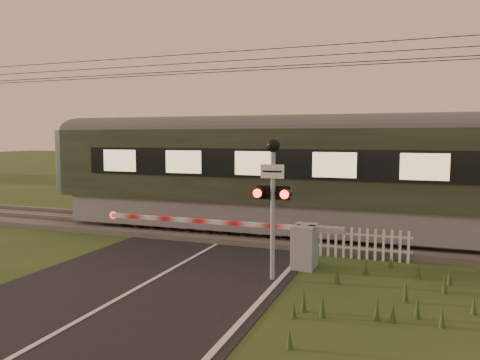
% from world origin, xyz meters
% --- Properties ---
extents(ground, '(160.00, 160.00, 0.00)m').
position_xyz_m(ground, '(0.00, 0.00, 0.00)').
color(ground, '#274018').
rests_on(ground, ground).
extents(road, '(6.00, 140.00, 0.03)m').
position_xyz_m(road, '(0.02, -0.23, 0.01)').
color(road, black).
rests_on(road, ground).
extents(track_bed, '(140.00, 3.40, 0.39)m').
position_xyz_m(track_bed, '(0.00, 6.50, 0.07)').
color(track_bed, '#47423D').
rests_on(track_bed, ground).
extents(overhead_wires, '(120.00, 0.62, 0.62)m').
position_xyz_m(overhead_wires, '(0.00, 6.50, 5.72)').
color(overhead_wires, black).
rests_on(overhead_wires, ground).
extents(boom_gate, '(6.80, 0.84, 1.12)m').
position_xyz_m(boom_gate, '(2.74, 3.28, 0.61)').
color(boom_gate, gray).
rests_on(boom_gate, ground).
extents(crossing_signal, '(0.83, 0.35, 3.26)m').
position_xyz_m(crossing_signal, '(2.58, 2.00, 2.24)').
color(crossing_signal, gray).
rests_on(crossing_signal, ground).
extents(picket_fence, '(2.50, 0.07, 0.85)m').
position_xyz_m(picket_fence, '(4.38, 4.60, 0.43)').
color(picket_fence, silver).
rests_on(picket_fence, ground).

